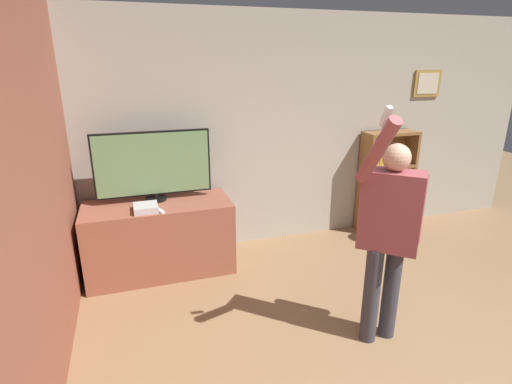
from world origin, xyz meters
The scene contains 9 objects.
wall_back centered at (0.01, 3.09, 1.35)m, with size 6.83×0.09×2.70m.
wall_side_brick centered at (-2.45, 1.53, 1.35)m, with size 0.06×4.66×2.70m.
tv_ledge centered at (-1.62, 2.66, 0.38)m, with size 1.50×0.65×0.77m.
television centered at (-1.62, 2.78, 1.15)m, with size 1.17×0.22×0.73m.
game_console centered at (-1.74, 2.49, 0.80)m, with size 0.23×0.24×0.06m.
remote_loose centered at (-1.61, 2.42, 0.78)m, with size 0.08×0.14×0.02m.
bookshelf centered at (1.25, 2.91, 0.64)m, with size 0.70×0.28×1.31m.
person centered at (-0.03, 1.00, 0.98)m, with size 0.58×0.54×1.91m.
waste_bin centered at (1.12, 2.51, 0.22)m, with size 0.26×0.26×0.43m.
Camera 1 is at (-1.83, -1.31, 2.19)m, focal length 28.00 mm.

